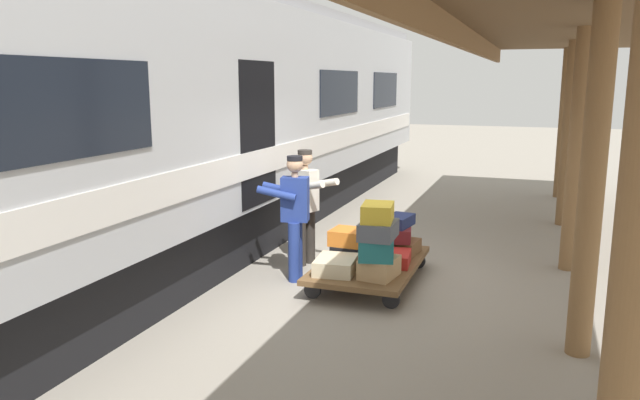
{
  "coord_description": "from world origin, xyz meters",
  "views": [
    {
      "loc": [
        -1.72,
        7.7,
        2.69
      ],
      "look_at": [
        0.93,
        0.37,
        1.15
      ],
      "focal_mm": 34.19,
      "sensor_mm": 36.0,
      "label": 1
    }
  ],
  "objects_px": {
    "suitcase_cream_canvas": "(336,265)",
    "suitcase_yellow_case": "(378,213)",
    "suitcase_orange_carryall": "(348,237)",
    "porter_by_door": "(306,203)",
    "suitcase_black_hardshell": "(349,252)",
    "suitcase_red_plastic": "(390,258)",
    "suitcase_teal_softside": "(377,248)",
    "train_car": "(166,124)",
    "suitcase_burgundy_valise": "(361,242)",
    "suitcase_brown_leather": "(400,246)",
    "porter_in_overalls": "(294,213)",
    "suitcase_tan_vintage": "(379,267)",
    "suitcase_slate_roller": "(378,230)",
    "luggage_cart": "(369,265)",
    "suitcase_navy_fabric": "(399,221)",
    "suitcase_maroon_trunk": "(397,233)"
  },
  "relations": [
    {
      "from": "luggage_cart",
      "to": "suitcase_teal_softside",
      "type": "distance_m",
      "value": 0.77
    },
    {
      "from": "porter_in_overalls",
      "to": "suitcase_red_plastic",
      "type": "bearing_deg",
      "value": -170.4
    },
    {
      "from": "suitcase_brown_leather",
      "to": "suitcase_burgundy_valise",
      "type": "distance_m",
      "value": 0.56
    },
    {
      "from": "suitcase_teal_softside",
      "to": "suitcase_yellow_case",
      "type": "height_order",
      "value": "suitcase_yellow_case"
    },
    {
      "from": "suitcase_brown_leather",
      "to": "suitcase_teal_softside",
      "type": "xyz_separation_m",
      "value": [
        0.03,
        1.17,
        0.28
      ]
    },
    {
      "from": "suitcase_yellow_case",
      "to": "suitcase_navy_fabric",
      "type": "height_order",
      "value": "suitcase_yellow_case"
    },
    {
      "from": "suitcase_brown_leather",
      "to": "porter_in_overalls",
      "type": "xyz_separation_m",
      "value": [
        1.29,
        0.8,
        0.55
      ]
    },
    {
      "from": "train_car",
      "to": "suitcase_brown_leather",
      "type": "xyz_separation_m",
      "value": [
        -3.43,
        -0.51,
        -1.68
      ]
    },
    {
      "from": "luggage_cart",
      "to": "suitcase_maroon_trunk",
      "type": "height_order",
      "value": "suitcase_maroon_trunk"
    },
    {
      "from": "suitcase_yellow_case",
      "to": "suitcase_orange_carryall",
      "type": "height_order",
      "value": "suitcase_yellow_case"
    },
    {
      "from": "suitcase_teal_softside",
      "to": "suitcase_yellow_case",
      "type": "bearing_deg",
      "value": 111.56
    },
    {
      "from": "suitcase_navy_fabric",
      "to": "suitcase_red_plastic",
      "type": "bearing_deg",
      "value": 92.07
    },
    {
      "from": "suitcase_cream_canvas",
      "to": "suitcase_yellow_case",
      "type": "distance_m",
      "value": 0.91
    },
    {
      "from": "suitcase_brown_leather",
      "to": "porter_in_overalls",
      "type": "distance_m",
      "value": 1.61
    },
    {
      "from": "suitcase_burgundy_valise",
      "to": "suitcase_teal_softside",
      "type": "xyz_separation_m",
      "value": [
        -0.53,
        1.17,
        0.28
      ]
    },
    {
      "from": "suitcase_black_hardshell",
      "to": "suitcase_red_plastic",
      "type": "bearing_deg",
      "value": 180.0
    },
    {
      "from": "suitcase_teal_softside",
      "to": "suitcase_orange_carryall",
      "type": "height_order",
      "value": "suitcase_teal_softside"
    },
    {
      "from": "suitcase_maroon_trunk",
      "to": "suitcase_burgundy_valise",
      "type": "bearing_deg",
      "value": -2.54
    },
    {
      "from": "suitcase_orange_carryall",
      "to": "porter_by_door",
      "type": "xyz_separation_m",
      "value": [
        0.8,
        -0.5,
        0.31
      ]
    },
    {
      "from": "suitcase_slate_roller",
      "to": "suitcase_yellow_case",
      "type": "height_order",
      "value": "suitcase_yellow_case"
    },
    {
      "from": "suitcase_black_hardshell",
      "to": "suitcase_burgundy_valise",
      "type": "bearing_deg",
      "value": -90.0
    },
    {
      "from": "suitcase_teal_softside",
      "to": "suitcase_slate_roller",
      "type": "bearing_deg",
      "value": 127.54
    },
    {
      "from": "suitcase_black_hardshell",
      "to": "suitcase_slate_roller",
      "type": "bearing_deg",
      "value": 131.59
    },
    {
      "from": "suitcase_orange_carryall",
      "to": "suitcase_slate_roller",
      "type": "bearing_deg",
      "value": 133.39
    },
    {
      "from": "suitcase_tan_vintage",
      "to": "suitcase_maroon_trunk",
      "type": "relative_size",
      "value": 0.96
    },
    {
      "from": "suitcase_brown_leather",
      "to": "luggage_cart",
      "type": "bearing_deg",
      "value": 64.09
    },
    {
      "from": "suitcase_tan_vintage",
      "to": "suitcase_teal_softside",
      "type": "relative_size",
      "value": 0.93
    },
    {
      "from": "suitcase_brown_leather",
      "to": "suitcase_slate_roller",
      "type": "bearing_deg",
      "value": 89.62
    },
    {
      "from": "train_car",
      "to": "suitcase_cream_canvas",
      "type": "xyz_separation_m",
      "value": [
        -2.86,
        0.65,
        -1.68
      ]
    },
    {
      "from": "suitcase_burgundy_valise",
      "to": "suitcase_maroon_trunk",
      "type": "height_order",
      "value": "suitcase_maroon_trunk"
    },
    {
      "from": "luggage_cart",
      "to": "suitcase_cream_canvas",
      "type": "distance_m",
      "value": 0.66
    },
    {
      "from": "suitcase_orange_carryall",
      "to": "suitcase_yellow_case",
      "type": "bearing_deg",
      "value": 132.87
    },
    {
      "from": "suitcase_tan_vintage",
      "to": "suitcase_teal_softside",
      "type": "bearing_deg",
      "value": 18.35
    },
    {
      "from": "suitcase_maroon_trunk",
      "to": "suitcase_black_hardshell",
      "type": "bearing_deg",
      "value": 46.25
    },
    {
      "from": "suitcase_burgundy_valise",
      "to": "suitcase_maroon_trunk",
      "type": "distance_m",
      "value": 0.56
    },
    {
      "from": "suitcase_cream_canvas",
      "to": "porter_in_overalls",
      "type": "distance_m",
      "value": 0.98
    },
    {
      "from": "luggage_cart",
      "to": "porter_in_overalls",
      "type": "distance_m",
      "value": 1.24
    },
    {
      "from": "suitcase_brown_leather",
      "to": "suitcase_red_plastic",
      "type": "relative_size",
      "value": 0.95
    },
    {
      "from": "train_car",
      "to": "suitcase_maroon_trunk",
      "type": "relative_size",
      "value": 38.98
    },
    {
      "from": "luggage_cart",
      "to": "suitcase_burgundy_valise",
      "type": "distance_m",
      "value": 0.66
    },
    {
      "from": "suitcase_orange_carryall",
      "to": "porter_by_door",
      "type": "height_order",
      "value": "porter_by_door"
    },
    {
      "from": "suitcase_orange_carryall",
      "to": "porter_by_door",
      "type": "distance_m",
      "value": 0.99
    },
    {
      "from": "suitcase_red_plastic",
      "to": "suitcase_black_hardshell",
      "type": "bearing_deg",
      "value": 0.0
    },
    {
      "from": "suitcase_black_hardshell",
      "to": "suitcase_yellow_case",
      "type": "height_order",
      "value": "suitcase_yellow_case"
    },
    {
      "from": "suitcase_burgundy_valise",
      "to": "suitcase_teal_softside",
      "type": "height_order",
      "value": "suitcase_teal_softside"
    },
    {
      "from": "suitcase_slate_roller",
      "to": "porter_in_overalls",
      "type": "distance_m",
      "value": 1.34
    },
    {
      "from": "porter_in_overalls",
      "to": "porter_by_door",
      "type": "distance_m",
      "value": 0.7
    },
    {
      "from": "suitcase_red_plastic",
      "to": "suitcase_burgundy_valise",
      "type": "bearing_deg",
      "value": -45.82
    },
    {
      "from": "suitcase_cream_canvas",
      "to": "porter_by_door",
      "type": "bearing_deg",
      "value": -52.47
    },
    {
      "from": "suitcase_red_plastic",
      "to": "suitcase_slate_roller",
      "type": "bearing_deg",
      "value": 89.26
    }
  ]
}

